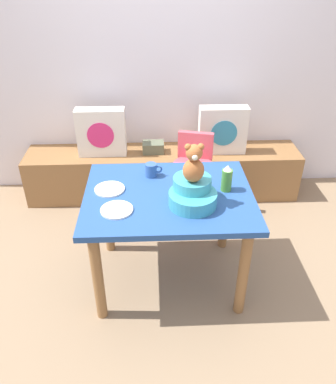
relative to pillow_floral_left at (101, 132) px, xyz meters
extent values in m
plane|color=#8C7256|center=(0.56, -1.16, -0.68)|extent=(8.00, 8.00, 0.00)
cube|color=silver|center=(0.56, 0.29, 0.62)|extent=(4.40, 0.10, 2.60)
cube|color=olive|center=(0.56, 0.02, -0.45)|extent=(2.60, 0.44, 0.46)
cube|color=white|center=(0.00, 0.00, 0.00)|extent=(0.44, 0.14, 0.44)
cylinder|color=#E02D72|center=(0.00, -0.07, 0.00)|extent=(0.24, 0.01, 0.24)
cube|color=white|center=(1.11, 0.00, 0.00)|extent=(0.44, 0.14, 0.44)
cylinder|color=teal|center=(1.11, -0.07, 0.00)|extent=(0.24, 0.01, 0.24)
cube|color=#5A624C|center=(0.47, 0.02, -0.17)|extent=(0.20, 0.14, 0.10)
cube|color=#264C8C|center=(0.56, -1.16, 0.04)|extent=(1.10, 0.86, 0.04)
cylinder|color=olive|center=(0.10, -1.50, -0.33)|extent=(0.07, 0.07, 0.70)
cylinder|color=olive|center=(1.02, -1.50, -0.33)|extent=(0.07, 0.07, 0.70)
cylinder|color=olive|center=(0.10, -0.82, -0.33)|extent=(0.07, 0.07, 0.70)
cylinder|color=olive|center=(1.02, -0.82, -0.33)|extent=(0.07, 0.07, 0.70)
cylinder|color=#D84C59|center=(0.80, -0.43, -0.17)|extent=(0.34, 0.34, 0.10)
cube|color=#D84C59|center=(0.83, -0.29, -0.01)|extent=(0.30, 0.12, 0.24)
cube|color=white|center=(0.76, -0.60, -0.10)|extent=(0.34, 0.26, 0.02)
cylinder|color=silver|center=(0.66, -0.57, -0.45)|extent=(0.03, 0.03, 0.46)
cylinder|color=silver|center=(0.94, -0.57, -0.45)|extent=(0.03, 0.03, 0.46)
cylinder|color=silver|center=(0.66, -0.29, -0.45)|extent=(0.03, 0.03, 0.46)
cylinder|color=silver|center=(0.94, -0.29, -0.45)|extent=(0.03, 0.03, 0.46)
cylinder|color=teal|center=(0.70, -1.30, 0.10)|extent=(0.30, 0.30, 0.09)
cylinder|color=teal|center=(0.70, -1.24, 0.18)|extent=(0.24, 0.24, 0.07)
ellipsoid|color=#AC6131|center=(0.70, -1.28, 0.29)|extent=(0.13, 0.11, 0.15)
sphere|color=#AC6131|center=(0.70, -1.28, 0.41)|extent=(0.10, 0.10, 0.10)
sphere|color=beige|center=(0.70, -1.32, 0.40)|extent=(0.04, 0.04, 0.04)
sphere|color=#AC6131|center=(0.67, -1.28, 0.45)|extent=(0.04, 0.04, 0.04)
sphere|color=#AC6131|center=(0.74, -1.28, 0.45)|extent=(0.04, 0.04, 0.04)
cylinder|color=#4C8C33|center=(0.94, -1.13, 0.13)|extent=(0.07, 0.07, 0.15)
cone|color=white|center=(0.94, -1.13, 0.23)|extent=(0.06, 0.06, 0.03)
cylinder|color=#335999|center=(0.45, -0.92, 0.11)|extent=(0.08, 0.08, 0.09)
torus|color=#335999|center=(0.50, -0.92, 0.11)|extent=(0.06, 0.01, 0.06)
cylinder|color=white|center=(0.24, -1.34, 0.07)|extent=(0.20, 0.20, 0.01)
cylinder|color=white|center=(0.17, -1.10, 0.07)|extent=(0.20, 0.20, 0.01)
cube|color=silver|center=(0.73, -0.98, 0.06)|extent=(0.14, 0.12, 0.01)
camera|label=1|loc=(0.46, -3.26, 1.41)|focal=35.89mm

